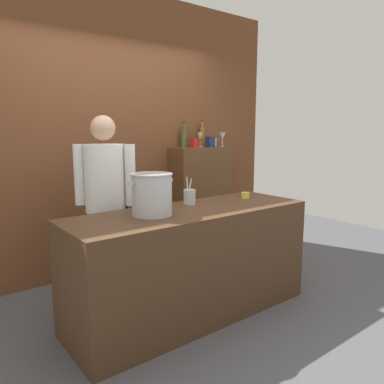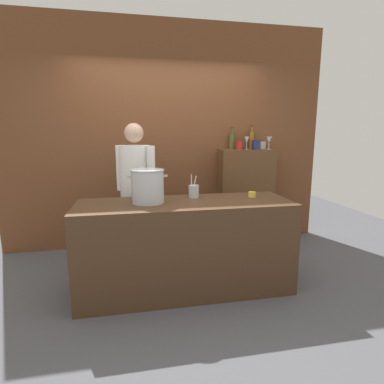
{
  "view_description": "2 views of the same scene",
  "coord_description": "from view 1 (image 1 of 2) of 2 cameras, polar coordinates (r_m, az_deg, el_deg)",
  "views": [
    {
      "loc": [
        -1.83,
        -2.35,
        1.54
      ],
      "look_at": [
        0.29,
        0.36,
        0.97
      ],
      "focal_mm": 35.06,
      "sensor_mm": 36.0,
      "label": 1
    },
    {
      "loc": [
        -0.49,
        -2.84,
        1.55
      ],
      "look_at": [
        0.14,
        0.36,
        0.92
      ],
      "focal_mm": 28.63,
      "sensor_mm": 36.0,
      "label": 2
    }
  ],
  "objects": [
    {
      "name": "ground_plane",
      "position": [
        3.35,
        -0.09,
        -17.92
      ],
      "size": [
        8.0,
        8.0,
        0.0
      ],
      "primitive_type": "plane",
      "color": "#4C4C51"
    },
    {
      "name": "chef",
      "position": [
        3.32,
        -13.0,
        -0.77
      ],
      "size": [
        0.45,
        0.43,
        1.66
      ],
      "rotation": [
        0.0,
        0.0,
        2.44
      ],
      "color": "black",
      "rests_on": "ground_plane"
    },
    {
      "name": "spice_tin_silver",
      "position": [
        4.81,
        3.17,
        7.59
      ],
      "size": [
        0.07,
        0.07,
        0.1
      ],
      "primitive_type": "cube",
      "color": "#B2B2B7",
      "rests_on": "bar_cabinet"
    },
    {
      "name": "stockpot_large",
      "position": [
        2.84,
        -6.13,
        -0.34
      ],
      "size": [
        0.38,
        0.32,
        0.32
      ],
      "color": "#B7BABF",
      "rests_on": "prep_counter"
    },
    {
      "name": "wine_bottle_olive",
      "position": [
        4.52,
        -1.21,
        8.21
      ],
      "size": [
        0.08,
        0.08,
        0.3
      ],
      "color": "#475123",
      "rests_on": "bar_cabinet"
    },
    {
      "name": "wine_bottle_amber",
      "position": [
        4.72,
        1.55,
        8.46
      ],
      "size": [
        0.07,
        0.07,
        0.32
      ],
      "color": "#8C5919",
      "rests_on": "bar_cabinet"
    },
    {
      "name": "wine_glass_wide",
      "position": [
        4.72,
        4.63,
        8.44
      ],
      "size": [
        0.08,
        0.08,
        0.17
      ],
      "color": "silver",
      "rests_on": "bar_cabinet"
    },
    {
      "name": "brick_back_panel",
      "position": [
        4.17,
        -12.14,
        8.7
      ],
      "size": [
        4.4,
        0.1,
        3.0
      ],
      "primitive_type": "cube",
      "color": "brown",
      "rests_on": "ground_plane"
    },
    {
      "name": "butter_jar",
      "position": [
        3.58,
        8.14,
        -0.5
      ],
      "size": [
        0.08,
        0.08,
        0.06
      ],
      "primitive_type": "cylinder",
      "color": "yellow",
      "rests_on": "prep_counter"
    },
    {
      "name": "spice_tin_navy",
      "position": [
        4.61,
        2.79,
        7.64
      ],
      "size": [
        0.08,
        0.08,
        0.12
      ],
      "primitive_type": "cube",
      "color": "navy",
      "rests_on": "bar_cabinet"
    },
    {
      "name": "spice_tin_red",
      "position": [
        4.46,
        0.36,
        7.51
      ],
      "size": [
        0.07,
        0.07,
        0.11
      ],
      "primitive_type": "cube",
      "color": "red",
      "rests_on": "bar_cabinet"
    },
    {
      "name": "prep_counter",
      "position": [
        3.17,
        -0.09,
        -10.67
      ],
      "size": [
        2.07,
        0.7,
        0.9
      ],
      "primitive_type": "cube",
      "color": "#472D1C",
      "rests_on": "ground_plane"
    },
    {
      "name": "bar_cabinet",
      "position": [
        4.65,
        1.31,
        -1.36
      ],
      "size": [
        0.76,
        0.32,
        1.33
      ],
      "primitive_type": "cube",
      "color": "brown",
      "rests_on": "ground_plane"
    },
    {
      "name": "utensil_crock",
      "position": [
        3.24,
        -0.38,
        -0.72
      ],
      "size": [
        0.1,
        0.1,
        0.24
      ],
      "color": "#B7BABF",
      "rests_on": "prep_counter"
    },
    {
      "name": "wine_glass_short",
      "position": [
        4.59,
        1.22,
        8.37
      ],
      "size": [
        0.07,
        0.07,
        0.18
      ],
      "color": "silver",
      "rests_on": "bar_cabinet"
    }
  ]
}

